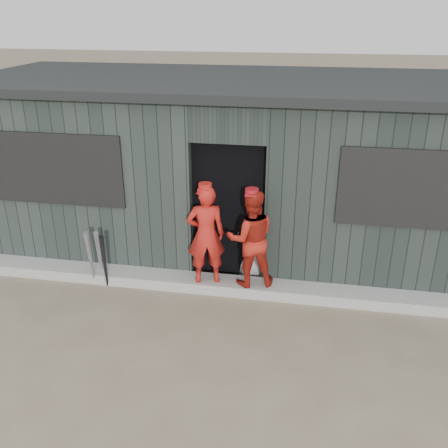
% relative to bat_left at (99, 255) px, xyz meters
% --- Properties ---
extents(ground, '(80.00, 80.00, 0.00)m').
position_rel_bat_left_xyz_m(ground, '(1.75, -1.75, -0.42)').
color(ground, '#6B5E4A').
rests_on(ground, ground).
extents(curb, '(8.00, 0.36, 0.15)m').
position_rel_bat_left_xyz_m(curb, '(1.75, 0.07, -0.34)').
color(curb, '#979893').
rests_on(curb, ground).
extents(bat_left, '(0.18, 0.35, 0.84)m').
position_rel_bat_left_xyz_m(bat_left, '(0.00, 0.00, 0.00)').
color(bat_left, '#93929A').
rests_on(bat_left, ground).
extents(bat_mid, '(0.11, 0.24, 0.87)m').
position_rel_bat_left_xyz_m(bat_mid, '(-0.06, -0.15, 0.01)').
color(bat_mid, gray).
rests_on(bat_mid, ground).
extents(bat_right, '(0.14, 0.25, 0.84)m').
position_rel_bat_left_xyz_m(bat_right, '(0.15, -0.17, 0.00)').
color(bat_right, black).
rests_on(bat_right, ground).
extents(player_red_left, '(0.57, 0.45, 1.38)m').
position_rel_bat_left_xyz_m(player_red_left, '(1.51, 0.03, 0.42)').
color(player_red_left, red).
rests_on(player_red_left, curb).
extents(player_red_right, '(0.75, 0.65, 1.33)m').
position_rel_bat_left_xyz_m(player_red_right, '(2.10, 0.08, 0.39)').
color(player_red_right, '#A62014').
rests_on(player_red_right, curb).
extents(player_grey_back, '(0.80, 0.70, 1.37)m').
position_rel_bat_left_xyz_m(player_grey_back, '(2.10, 0.56, 0.27)').
color(player_grey_back, '#A9A9A9').
rests_on(player_grey_back, ground).
extents(dugout, '(8.30, 3.30, 2.62)m').
position_rel_bat_left_xyz_m(dugout, '(1.75, 1.76, 0.87)').
color(dugout, black).
rests_on(dugout, ground).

